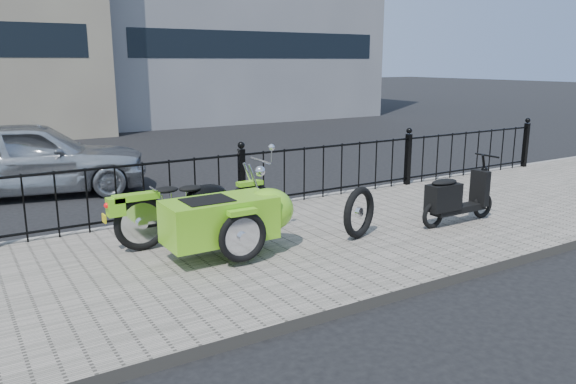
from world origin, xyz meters
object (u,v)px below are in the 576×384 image
sedan_car (30,158)px  scooter (455,199)px  motorcycle_sidecar (228,214)px  spare_tire (359,212)px

sedan_car → scooter: bearing=-128.1°
motorcycle_sidecar → sedan_car: bearing=106.6°
spare_tire → scooter: bearing=-7.5°
scooter → spare_tire: (-1.57, 0.21, -0.03)m
motorcycle_sidecar → sedan_car: 5.29m
scooter → spare_tire: 1.58m
scooter → sedan_car: (-4.78, 5.67, 0.20)m
motorcycle_sidecar → scooter: size_ratio=1.61×
spare_tire → sedan_car: sedan_car is taller
sedan_car → motorcycle_sidecar: bearing=-151.7°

